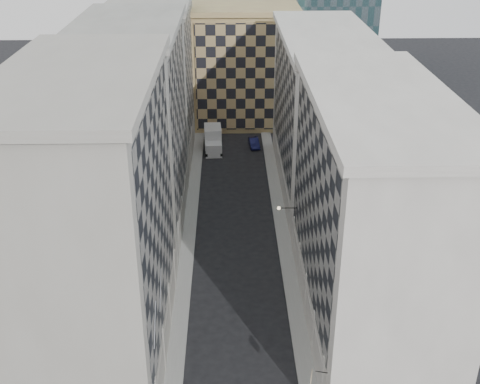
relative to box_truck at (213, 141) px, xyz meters
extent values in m
cube|color=gray|center=(-2.28, -24.34, -1.38)|extent=(1.50, 100.00, 0.15)
cube|color=gray|center=(8.22, -24.34, -1.38)|extent=(1.50, 100.00, 0.15)
cube|color=gray|center=(-8.03, -43.34, 10.05)|extent=(10.00, 22.00, 23.00)
cube|color=gray|center=(-3.15, -43.34, 11.55)|extent=(0.25, 19.36, 18.00)
cube|color=gray|center=(-3.23, -43.34, 0.15)|extent=(0.45, 21.12, 3.20)
cube|color=gray|center=(-8.03, -43.34, 21.90)|extent=(10.80, 22.80, 0.70)
cylinder|color=gray|center=(-3.38, -46.09, 0.75)|extent=(0.90, 0.90, 4.40)
cylinder|color=gray|center=(-3.38, -40.59, 0.75)|extent=(0.90, 0.90, 4.40)
cylinder|color=gray|center=(-3.38, -35.09, 0.75)|extent=(0.90, 0.90, 4.40)
cube|color=gray|center=(-8.03, -21.34, 9.55)|extent=(10.00, 22.00, 22.00)
cube|color=gray|center=(-3.15, -21.34, 11.05)|extent=(0.25, 19.36, 17.00)
cube|color=gray|center=(-3.23, -21.34, 0.15)|extent=(0.45, 21.12, 3.20)
cube|color=gray|center=(-8.03, -21.34, 20.90)|extent=(10.80, 22.80, 0.70)
cylinder|color=gray|center=(-3.38, -29.59, 0.75)|extent=(0.90, 0.90, 4.40)
cylinder|color=gray|center=(-3.38, -24.09, 0.75)|extent=(0.90, 0.90, 4.40)
cylinder|color=gray|center=(-3.38, -18.59, 0.75)|extent=(0.90, 0.90, 4.40)
cylinder|color=gray|center=(-3.38, -13.09, 0.75)|extent=(0.90, 0.90, 4.40)
cube|color=gray|center=(-8.03, 0.66, 9.05)|extent=(10.00, 22.00, 21.00)
cube|color=gray|center=(-3.15, 0.66, 10.55)|extent=(0.25, 19.36, 16.00)
cube|color=gray|center=(-3.23, 0.66, 0.15)|extent=(0.45, 21.12, 3.20)
cube|color=gray|center=(-8.03, 0.66, 19.90)|extent=(10.80, 22.80, 0.70)
cylinder|color=gray|center=(-3.38, -7.59, 0.75)|extent=(0.90, 0.90, 4.40)
cylinder|color=gray|center=(-3.38, -2.09, 0.75)|extent=(0.90, 0.90, 4.40)
cylinder|color=gray|center=(-3.38, 3.41, 0.75)|extent=(0.90, 0.90, 4.40)
cylinder|color=gray|center=(-3.38, 8.91, 0.75)|extent=(0.90, 0.90, 4.40)
cube|color=#BBB4AB|center=(13.97, -39.34, 8.55)|extent=(10.00, 26.00, 20.00)
cube|color=gray|center=(9.09, -39.34, 10.05)|extent=(0.25, 22.88, 15.00)
cube|color=#BBB4AB|center=(9.17, -39.34, 0.15)|extent=(0.45, 24.96, 3.20)
cube|color=#BBB4AB|center=(13.97, -39.34, 18.90)|extent=(10.80, 26.80, 0.70)
cylinder|color=#BBB4AB|center=(9.32, -49.74, 0.75)|extent=(0.90, 0.90, 4.40)
cylinder|color=#BBB4AB|center=(9.32, -44.54, 0.75)|extent=(0.90, 0.90, 4.40)
cylinder|color=#BBB4AB|center=(9.32, -39.34, 0.75)|extent=(0.90, 0.90, 4.40)
cylinder|color=#BBB4AB|center=(9.32, -34.14, 0.75)|extent=(0.90, 0.90, 4.40)
cylinder|color=#BBB4AB|center=(9.32, -28.94, 0.75)|extent=(0.90, 0.90, 4.40)
cube|color=#BBB4AB|center=(13.97, -12.34, 8.05)|extent=(10.00, 28.00, 19.00)
cube|color=gray|center=(9.09, -12.34, 9.55)|extent=(0.25, 24.64, 14.00)
cube|color=#BBB4AB|center=(9.17, -12.34, 0.15)|extent=(0.45, 26.88, 3.20)
cube|color=#BBB4AB|center=(13.97, -12.34, 17.90)|extent=(10.80, 28.80, 0.70)
cube|color=#A78358|center=(4.97, 13.66, 7.55)|extent=(16.00, 14.00, 18.00)
cube|color=tan|center=(4.97, 6.56, 7.55)|extent=(15.20, 0.25, 16.50)
cube|color=#A78358|center=(4.97, 13.66, 16.95)|extent=(16.80, 14.80, 0.80)
cube|color=#2C2622|center=(2.97, 27.66, 12.55)|extent=(6.00, 6.00, 28.00)
cylinder|color=gray|center=(-2.93, -50.34, 6.55)|extent=(0.10, 2.33, 2.33)
cylinder|color=gray|center=(-2.93, -46.34, 6.55)|extent=(0.10, 2.33, 2.33)
cylinder|color=black|center=(8.07, -30.34, 4.75)|extent=(1.80, 0.08, 0.08)
sphere|color=#FFE5B2|center=(7.17, -30.34, 4.75)|extent=(0.36, 0.36, 0.36)
cube|color=beige|center=(0.10, -2.03, -0.48)|extent=(2.49, 2.70, 1.94)
cube|color=beige|center=(-0.04, 0.77, 0.22)|extent=(2.67, 3.99, 3.33)
cylinder|color=black|center=(-0.93, -2.94, -0.97)|extent=(0.37, 0.98, 0.97)
cylinder|color=black|center=(1.22, -2.83, -0.97)|extent=(0.37, 0.98, 0.97)
cylinder|color=black|center=(-1.18, 2.00, -0.97)|extent=(0.37, 0.98, 0.97)
cylinder|color=black|center=(0.97, 2.11, -0.97)|extent=(0.37, 0.98, 0.97)
imported|color=#10123D|center=(6.11, 1.05, -0.80)|extent=(1.73, 4.04, 1.29)
cylinder|color=black|center=(8.57, -51.09, 2.78)|extent=(0.86, 0.26, 0.06)
cube|color=tan|center=(7.87, -51.09, 2.35)|extent=(0.24, 0.76, 0.76)
camera|label=1|loc=(2.14, -82.93, 32.82)|focal=45.00mm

